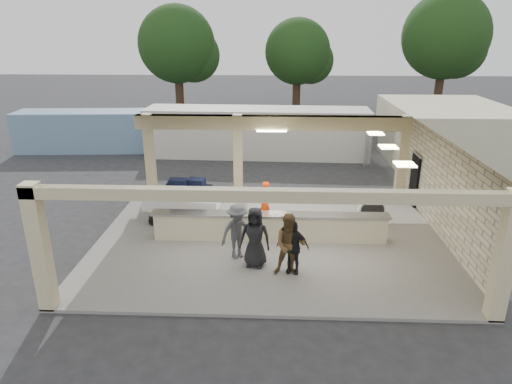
{
  "coord_description": "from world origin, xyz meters",
  "views": [
    {
      "loc": [
        0.13,
        -14.98,
        7.07
      ],
      "look_at": [
        -0.54,
        1.0,
        1.32
      ],
      "focal_mm": 32.0,
      "sensor_mm": 36.0,
      "label": 1
    }
  ],
  "objects_px": {
    "passenger_b": "(293,247)",
    "car_dark": "(359,133)",
    "drum_fan": "(371,210)",
    "baggage_counter": "(270,227)",
    "baggage_handler": "(264,203)",
    "passenger_a": "(290,245)",
    "passenger_c": "(237,231)",
    "luggage_cart": "(183,198)",
    "container_white": "(257,132)",
    "car_white_a": "(414,135)",
    "container_blue": "(95,131)",
    "car_white_b": "(441,134)",
    "passenger_d": "(255,237)"
  },
  "relations": [
    {
      "from": "passenger_a",
      "to": "baggage_handler",
      "type": "bearing_deg",
      "value": 104.78
    },
    {
      "from": "passenger_c",
      "to": "baggage_counter",
      "type": "bearing_deg",
      "value": 19.96
    },
    {
      "from": "car_white_b",
      "to": "car_dark",
      "type": "relative_size",
      "value": 0.99
    },
    {
      "from": "baggage_handler",
      "to": "passenger_a",
      "type": "distance_m",
      "value": 3.85
    },
    {
      "from": "passenger_a",
      "to": "car_white_b",
      "type": "height_order",
      "value": "passenger_a"
    },
    {
      "from": "baggage_handler",
      "to": "baggage_counter",
      "type": "bearing_deg",
      "value": 33.08
    },
    {
      "from": "baggage_handler",
      "to": "car_dark",
      "type": "relative_size",
      "value": 0.39
    },
    {
      "from": "car_white_a",
      "to": "container_blue",
      "type": "xyz_separation_m",
      "value": [
        -19.74,
        -1.81,
        0.48
      ]
    },
    {
      "from": "baggage_handler",
      "to": "passenger_c",
      "type": "xyz_separation_m",
      "value": [
        -0.79,
        -2.78,
        0.08
      ]
    },
    {
      "from": "baggage_counter",
      "to": "passenger_d",
      "type": "bearing_deg",
      "value": -102.95
    },
    {
      "from": "car_dark",
      "to": "drum_fan",
      "type": "bearing_deg",
      "value": -161.02
    },
    {
      "from": "container_white",
      "to": "car_dark",
      "type": "bearing_deg",
      "value": 27.32
    },
    {
      "from": "baggage_handler",
      "to": "passenger_b",
      "type": "relative_size",
      "value": 1.0
    },
    {
      "from": "drum_fan",
      "to": "baggage_handler",
      "type": "relative_size",
      "value": 0.66
    },
    {
      "from": "luggage_cart",
      "to": "container_white",
      "type": "distance_m",
      "value": 10.23
    },
    {
      "from": "passenger_c",
      "to": "car_white_b",
      "type": "xyz_separation_m",
      "value": [
        11.86,
        16.21,
        -0.34
      ]
    },
    {
      "from": "luggage_cart",
      "to": "baggage_handler",
      "type": "height_order",
      "value": "baggage_handler"
    },
    {
      "from": "baggage_handler",
      "to": "passenger_c",
      "type": "bearing_deg",
      "value": 8.53
    },
    {
      "from": "baggage_counter",
      "to": "baggage_handler",
      "type": "relative_size",
      "value": 4.94
    },
    {
      "from": "passenger_a",
      "to": "car_dark",
      "type": "height_order",
      "value": "passenger_a"
    },
    {
      "from": "passenger_a",
      "to": "car_white_a",
      "type": "distance_m",
      "value": 18.55
    },
    {
      "from": "car_dark",
      "to": "container_blue",
      "type": "height_order",
      "value": "container_blue"
    },
    {
      "from": "baggage_handler",
      "to": "car_white_a",
      "type": "bearing_deg",
      "value": 168.77
    },
    {
      "from": "car_white_a",
      "to": "car_white_b",
      "type": "height_order",
      "value": "car_white_a"
    },
    {
      "from": "drum_fan",
      "to": "baggage_handler",
      "type": "xyz_separation_m",
      "value": [
        -3.99,
        -0.05,
        0.24
      ]
    },
    {
      "from": "container_blue",
      "to": "passenger_c",
      "type": "bearing_deg",
      "value": -58.61
    },
    {
      "from": "car_dark",
      "to": "container_white",
      "type": "distance_m",
      "value": 7.22
    },
    {
      "from": "passenger_c",
      "to": "car_white_b",
      "type": "relative_size",
      "value": 0.43
    },
    {
      "from": "luggage_cart",
      "to": "car_white_a",
      "type": "height_order",
      "value": "luggage_cart"
    },
    {
      "from": "drum_fan",
      "to": "passenger_b",
      "type": "xyz_separation_m",
      "value": [
        -3.06,
        -3.68,
        0.24
      ]
    },
    {
      "from": "baggage_handler",
      "to": "car_white_b",
      "type": "bearing_deg",
      "value": 164.9
    },
    {
      "from": "passenger_a",
      "to": "passenger_c",
      "type": "distance_m",
      "value": 1.9
    },
    {
      "from": "car_white_a",
      "to": "car_dark",
      "type": "height_order",
      "value": "car_white_a"
    },
    {
      "from": "baggage_counter",
      "to": "car_white_a",
      "type": "bearing_deg",
      "value": 57.8
    },
    {
      "from": "passenger_d",
      "to": "car_dark",
      "type": "bearing_deg",
      "value": 77.66
    },
    {
      "from": "container_blue",
      "to": "drum_fan",
      "type": "bearing_deg",
      "value": -40.92
    },
    {
      "from": "passenger_d",
      "to": "car_dark",
      "type": "distance_m",
      "value": 17.59
    },
    {
      "from": "car_white_a",
      "to": "car_white_b",
      "type": "bearing_deg",
      "value": -56.38
    },
    {
      "from": "car_dark",
      "to": "container_white",
      "type": "xyz_separation_m",
      "value": [
        -6.48,
        -3.1,
        0.67
      ]
    },
    {
      "from": "baggage_counter",
      "to": "container_blue",
      "type": "distance_m",
      "value": 16.45
    },
    {
      "from": "drum_fan",
      "to": "car_white_b",
      "type": "relative_size",
      "value": 0.26
    },
    {
      "from": "passenger_c",
      "to": "car_dark",
      "type": "xyz_separation_m",
      "value": [
        6.59,
        16.03,
        -0.3
      ]
    },
    {
      "from": "baggage_counter",
      "to": "passenger_b",
      "type": "xyz_separation_m",
      "value": [
        0.71,
        -2.22,
        0.34
      ]
    },
    {
      "from": "drum_fan",
      "to": "passenger_a",
      "type": "bearing_deg",
      "value": -134.1
    },
    {
      "from": "passenger_b",
      "to": "car_dark",
      "type": "bearing_deg",
      "value": 82.51
    },
    {
      "from": "baggage_counter",
      "to": "luggage_cart",
      "type": "height_order",
      "value": "luggage_cart"
    },
    {
      "from": "car_white_b",
      "to": "drum_fan",
      "type": "bearing_deg",
      "value": 163.8
    },
    {
      "from": "drum_fan",
      "to": "baggage_counter",
      "type": "bearing_deg",
      "value": -163.27
    },
    {
      "from": "baggage_counter",
      "to": "drum_fan",
      "type": "relative_size",
      "value": 7.47
    },
    {
      "from": "passenger_a",
      "to": "container_blue",
      "type": "bearing_deg",
      "value": 129.9
    }
  ]
}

